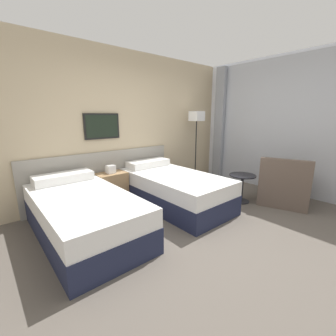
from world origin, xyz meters
TOP-DOWN VIEW (x-y plane):
  - ground_plane at (0.00, 0.00)m, footprint 16.00×16.00m
  - wall_headboard at (-0.03, 1.99)m, footprint 10.00×0.10m
  - wall_window at (2.47, -0.16)m, footprint 0.21×4.47m
  - bed_near_door at (-1.31, 0.94)m, footprint 1.04×1.99m
  - bed_near_window at (0.26, 0.94)m, footprint 1.04×1.99m
  - nightstand at (-0.53, 1.71)m, footprint 0.51×0.35m
  - floor_lamp at (1.56, 1.63)m, footprint 0.26×0.26m
  - side_table at (1.29, 0.24)m, footprint 0.46×0.46m
  - armchair at (1.80, -0.28)m, footprint 0.97×0.98m

SIDE VIEW (x-z plane):
  - ground_plane at x=0.00m, z-range 0.00..0.00m
  - nightstand at x=-0.53m, z-range -0.06..0.63m
  - bed_near_door at x=-1.31m, z-range -0.06..0.63m
  - bed_near_window at x=0.26m, z-range -0.06..0.63m
  - armchair at x=1.80m, z-range -0.14..0.71m
  - side_table at x=1.29m, z-range 0.10..0.61m
  - wall_headboard at x=-0.03m, z-range -0.05..2.65m
  - wall_window at x=2.47m, z-range -0.01..2.69m
  - floor_lamp at x=1.56m, z-range 0.57..2.20m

